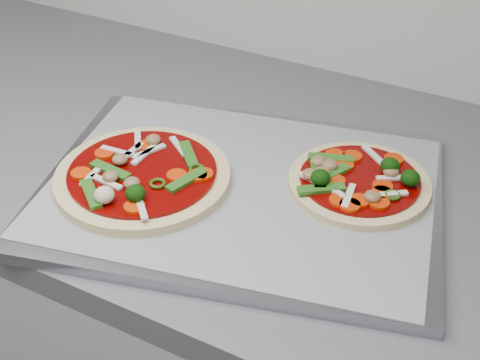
% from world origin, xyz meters
% --- Properties ---
extents(baking_tray, '(0.56, 0.47, 0.02)m').
position_xyz_m(baking_tray, '(-0.69, 1.22, 0.91)').
color(baking_tray, gray).
rests_on(baking_tray, countertop).
extents(parchment, '(0.53, 0.43, 0.00)m').
position_xyz_m(parchment, '(-0.69, 1.22, 0.92)').
color(parchment, gray).
rests_on(parchment, baking_tray).
extents(pizza_left, '(0.30, 0.30, 0.04)m').
position_xyz_m(pizza_left, '(-0.80, 1.17, 0.93)').
color(pizza_left, '#D3BA7F').
rests_on(pizza_left, parchment).
extents(pizza_right, '(0.24, 0.24, 0.03)m').
position_xyz_m(pizza_right, '(-0.56, 1.29, 0.93)').
color(pizza_right, '#D3BA7F').
rests_on(pizza_right, parchment).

